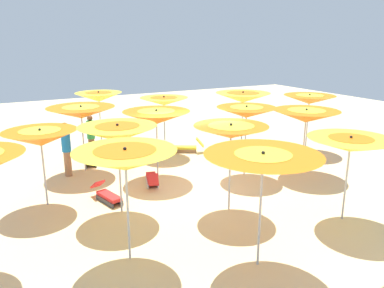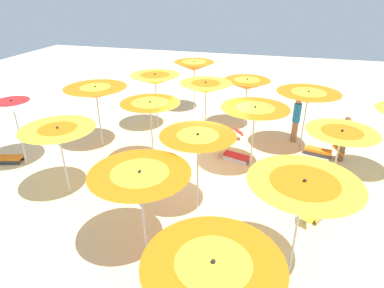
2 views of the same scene
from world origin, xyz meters
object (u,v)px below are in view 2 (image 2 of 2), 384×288
Objects in this scene: beach_umbrella_14 at (58,134)px; beachgoer_1 at (296,119)px; beach_umbrella_8 at (303,190)px; lounger_0 at (234,155)px; beach_umbrella_9 at (198,141)px; beach_umbrella_13 at (140,180)px; beach_umbrella_11 at (96,92)px; beach_umbrella_12 at (213,272)px; beach_umbrella_3 at (194,66)px; beachgoer_0 at (344,138)px; beach_umbrella_7 at (155,79)px; beach_umbrella_5 at (255,114)px; beach_umbrella_2 at (247,85)px; beach_umbrella_4 at (341,137)px; lounger_2 at (322,151)px; lounger_3 at (318,211)px; beach_umbrella_10 at (150,107)px; beach_umbrella_6 at (206,88)px; beach_ball at (53,135)px; lounger_1 at (6,157)px; beach_umbrella_15 at (13,106)px; lounger_4 at (225,135)px.

beach_umbrella_14 is 1.20× the size of beachgoer_1.
beach_umbrella_8 is 5.62m from lounger_0.
beach_umbrella_9 is 2.06m from beach_umbrella_13.
beach_umbrella_12 is (-5.90, 7.03, -0.07)m from beach_umbrella_11.
beachgoer_0 is (-6.49, 3.74, -1.33)m from beach_umbrella_3.
beach_umbrella_7 reaches higher than beach_umbrella_14.
beach_umbrella_5 is 5.05m from beach_umbrella_7.
beach_umbrella_2 is 0.90× the size of beach_umbrella_7.
beach_umbrella_4 is 5.50m from beach_umbrella_13.
lounger_2 is (-8.31, -1.40, -1.99)m from beach_umbrella_11.
lounger_3 is at bearing -149.27° from beach_umbrella_13.
beach_umbrella_12 is at bearing 119.04° from beach_umbrella_10.
beach_umbrella_2 is 3.64m from lounger_0.
beachgoer_1 reaches higher than beachgoer_0.
beach_umbrella_12 is at bearing -67.18° from lounger_0.
beach_umbrella_6 reaches higher than lounger_0.
beachgoer_1 reaches higher than beach_ball.
beach_umbrella_8 is 7.17m from beachgoer_1.
beach_umbrella_4 is 0.95× the size of beach_umbrella_8.
beach_umbrella_14 is at bearing 81.33° from beach_umbrella_7.
lounger_1 is 0.97× the size of lounger_3.
lounger_3 is at bearing -153.15° from beachgoer_0.
lounger_3 is at bearing 67.60° from beach_umbrella_4.
beach_umbrella_6 is 7.21m from beach_umbrella_8.
lounger_1 is (5.19, 1.18, -1.98)m from beach_umbrella_10.
beach_umbrella_4 is at bearing 150.82° from beach_umbrella_5.
lounger_0 is (-3.74, 2.04, -2.01)m from beach_umbrella_7.
beachgoer_1 is 6.58× the size of beach_ball.
beach_umbrella_13 is 0.93× the size of beach_umbrella_15.
beach_umbrella_14 reaches higher than beachgoer_1.
beach_umbrella_9 is at bearing 176.59° from beachgoer_0.
beach_umbrella_7 is 1.33× the size of beachgoer_1.
beach_umbrella_8 is 9.43m from beach_umbrella_15.
lounger_4 is (-2.06, -2.79, -1.99)m from beach_umbrella_10.
beach_umbrella_6 is at bearing -61.58° from beach_umbrella_8.
beach_umbrella_8 reaches higher than beachgoer_0.
lounger_3 is (-2.08, 2.19, -1.84)m from beach_umbrella_5.
lounger_2 is (-2.47, -1.66, -1.83)m from beach_umbrella_5.
beach_umbrella_4 is at bearing -143.58° from beach_umbrella_13.
beach_umbrella_7 is 8.23m from lounger_3.
beach_umbrella_12 is at bearing -116.95° from beachgoer_1.
beach_umbrella_7 is 1.99× the size of lounger_1.
beachgoer_1 is (-2.14, 0.99, -0.96)m from beach_umbrella_2.
beach_umbrella_8 is 10.79m from beach_ball.
beach_umbrella_2 is 3.88m from beach_umbrella_7.
beach_ball is (2.94, -3.27, -1.86)m from beach_umbrella_14.
beach_umbrella_9 is at bearing 136.23° from beach_umbrella_10.
beach_umbrella_8 is 3.36m from beach_umbrella_13.
beach_umbrella_2 is 8.31m from beach_umbrella_8.
beach_umbrella_15 is 11.36m from beachgoer_0.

